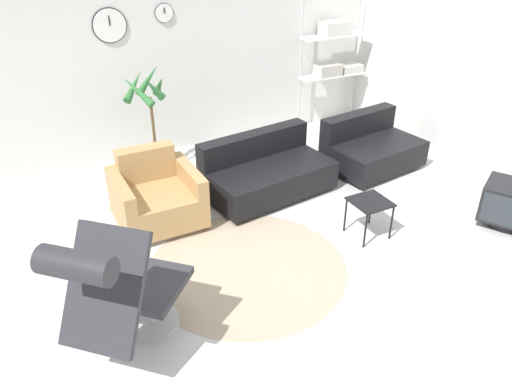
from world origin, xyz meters
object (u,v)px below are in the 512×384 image
at_px(couch_low, 266,173).
at_px(side_table, 370,205).
at_px(crt_television, 510,204).
at_px(couch_second, 370,149).
at_px(lounge_chair, 118,285).
at_px(shelf_unit, 335,53).
at_px(potted_plant, 151,124).
at_px(armchair_red, 157,199).

xyz_separation_m(couch_low, side_table, (0.50, -1.29, 0.11)).
bearing_deg(crt_television, couch_second, -16.83).
height_order(lounge_chair, crt_television, lounge_chair).
xyz_separation_m(lounge_chair, side_table, (2.63, 0.50, -0.34)).
xyz_separation_m(side_table, shelf_unit, (1.42, 2.74, 0.78)).
xyz_separation_m(lounge_chair, crt_television, (4.07, -0.03, -0.44)).
xyz_separation_m(lounge_chair, couch_second, (3.66, 1.77, -0.45)).
height_order(couch_second, crt_television, couch_second).
bearing_deg(couch_second, crt_television, 95.15).
bearing_deg(side_table, couch_second, 50.89).
height_order(crt_television, potted_plant, potted_plant).
bearing_deg(couch_low, armchair_red, -5.60).
bearing_deg(side_table, crt_television, -20.30).
xyz_separation_m(couch_low, potted_plant, (-1.02, 1.11, 0.42)).
bearing_deg(couch_low, potted_plant, -54.99).
distance_m(couch_second, shelf_unit, 1.76).
bearing_deg(shelf_unit, side_table, -117.37).
height_order(crt_television, shelf_unit, shelf_unit).
xyz_separation_m(couch_low, shelf_unit, (1.92, 1.45, 0.89)).
bearing_deg(armchair_red, couch_second, -179.87).
xyz_separation_m(couch_second, crt_television, (0.41, -1.80, 0.01)).
height_order(couch_low, crt_television, couch_low).
bearing_deg(armchair_red, crt_television, 151.25).
distance_m(couch_second, crt_television, 1.85).
bearing_deg(lounge_chair, armchair_red, 109.82).
bearing_deg(shelf_unit, lounge_chair, -141.32).
distance_m(couch_low, couch_second, 1.53).
bearing_deg(crt_television, lounge_chair, 60.07).
distance_m(crt_television, shelf_unit, 3.39).
height_order(side_table, potted_plant, potted_plant).
distance_m(crt_television, potted_plant, 4.19).
bearing_deg(potted_plant, side_table, -57.60).
distance_m(armchair_red, potted_plant, 1.27).
relative_size(side_table, shelf_unit, 0.21).
xyz_separation_m(armchair_red, side_table, (1.85, -1.24, 0.07)).
bearing_deg(shelf_unit, crt_television, -89.64).
bearing_deg(shelf_unit, potted_plant, -173.44).
relative_size(lounge_chair, couch_low, 0.79).
xyz_separation_m(couch_second, side_table, (-1.03, -1.27, 0.11)).
distance_m(couch_second, potted_plant, 2.83).
bearing_deg(couch_low, lounge_chair, 32.51).
bearing_deg(couch_second, potted_plant, -31.40).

